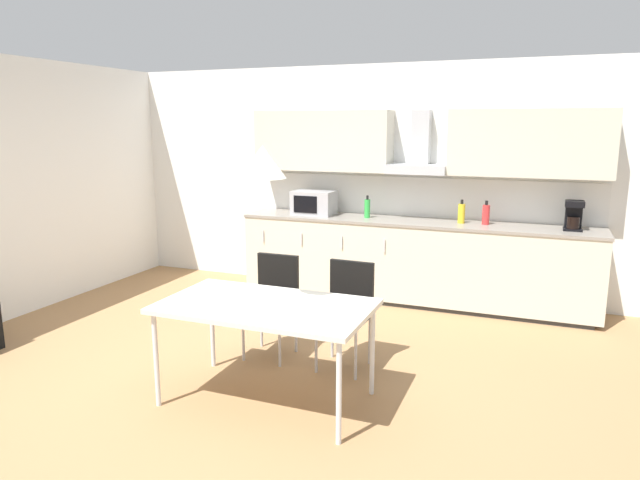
% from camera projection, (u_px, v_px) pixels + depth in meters
% --- Properties ---
extents(ground_plane, '(8.82, 8.30, 0.02)m').
position_uv_depth(ground_plane, '(248.00, 378.00, 4.55)').
color(ground_plane, '#9E754C').
extents(wall_back, '(7.06, 0.10, 2.66)m').
position_uv_depth(wall_back, '(358.00, 179.00, 6.85)').
color(wall_back, white).
rests_on(wall_back, ground_plane).
extents(kitchen_counter, '(3.94, 0.65, 0.93)m').
position_uv_depth(kitchen_counter, '(413.00, 261.00, 6.42)').
color(kitchen_counter, '#333333').
rests_on(kitchen_counter, ground_plane).
extents(backsplash_tile, '(3.92, 0.02, 0.45)m').
position_uv_depth(backsplash_tile, '(420.00, 197.00, 6.55)').
color(backsplash_tile, silver).
rests_on(backsplash_tile, kitchen_counter).
extents(upper_wall_cabinets, '(3.92, 0.40, 0.69)m').
position_uv_depth(upper_wall_cabinets, '(419.00, 143.00, 6.28)').
color(upper_wall_cabinets, beige).
extents(microwave, '(0.48, 0.35, 0.28)m').
position_uv_depth(microwave, '(314.00, 203.00, 6.72)').
color(microwave, '#ADADB2').
rests_on(microwave, kitchen_counter).
extents(coffee_maker, '(0.18, 0.19, 0.30)m').
position_uv_depth(coffee_maker, '(574.00, 215.00, 5.73)').
color(coffee_maker, black).
rests_on(coffee_maker, kitchen_counter).
extents(bottle_red, '(0.08, 0.08, 0.25)m').
position_uv_depth(bottle_red, '(486.00, 214.00, 6.05)').
color(bottle_red, red).
rests_on(bottle_red, kitchen_counter).
extents(bottle_green, '(0.07, 0.07, 0.26)m').
position_uv_depth(bottle_green, '(367.00, 208.00, 6.49)').
color(bottle_green, green).
rests_on(bottle_green, kitchen_counter).
extents(bottle_yellow, '(0.08, 0.08, 0.26)m').
position_uv_depth(bottle_yellow, '(461.00, 213.00, 6.14)').
color(bottle_yellow, yellow).
rests_on(bottle_yellow, kitchen_counter).
extents(dining_table, '(1.49, 0.85, 0.73)m').
position_uv_depth(dining_table, '(266.00, 310.00, 4.04)').
color(dining_table, silver).
rests_on(dining_table, ground_plane).
extents(chair_far_right, '(0.42, 0.42, 0.87)m').
position_uv_depth(chair_far_right, '(347.00, 304.00, 4.69)').
color(chair_far_right, black).
rests_on(chair_far_right, ground_plane).
extents(chair_far_left, '(0.40, 0.40, 0.87)m').
position_uv_depth(chair_far_left, '(274.00, 295.00, 4.93)').
color(chair_far_left, black).
rests_on(chair_far_left, ground_plane).
extents(pendant_lamp, '(0.32, 0.32, 0.22)m').
position_uv_depth(pendant_lamp, '(263.00, 162.00, 3.83)').
color(pendant_lamp, silver).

